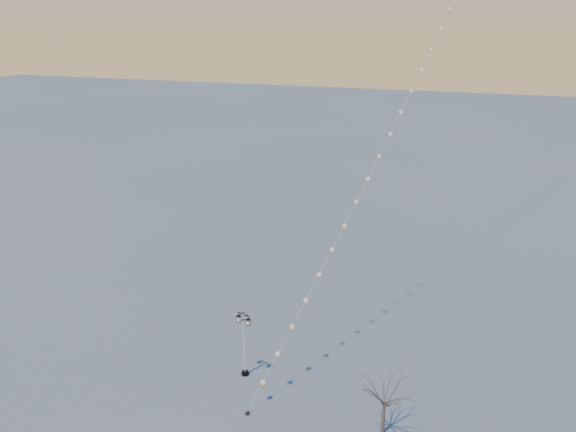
% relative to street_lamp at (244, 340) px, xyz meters
% --- Properties ---
extents(ground, '(300.00, 300.00, 0.00)m').
position_rel_street_lamp_xyz_m(ground, '(2.62, -3.77, -2.63)').
color(ground, '#606161').
rests_on(ground, ground).
extents(street_lamp, '(1.18, 0.64, 4.76)m').
position_rel_street_lamp_xyz_m(street_lamp, '(0.00, 0.00, 0.00)').
color(street_lamp, black).
rests_on(street_lamp, ground).
extents(bare_tree, '(2.42, 2.42, 4.02)m').
position_rel_street_lamp_xyz_m(bare_tree, '(9.64, -2.81, 0.16)').
color(bare_tree, brown).
rests_on(bare_tree, ground).
extents(kite_train, '(16.84, 45.43, 46.78)m').
position_rel_street_lamp_xyz_m(kite_train, '(9.72, 18.69, 20.68)').
color(kite_train, black).
rests_on(kite_train, ground).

